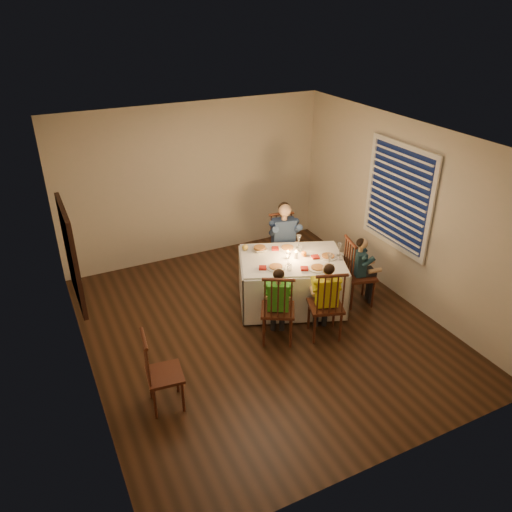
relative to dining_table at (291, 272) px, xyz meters
name	(u,v)px	position (x,y,z in m)	size (l,w,h in m)	color
ground	(262,328)	(-0.65, -0.35, -0.54)	(5.00, 5.00, 0.00)	black
wall_left	(76,284)	(-2.90, -0.35, 0.76)	(0.02, 5.00, 2.60)	beige
wall_right	(403,212)	(1.60, -0.35, 0.76)	(0.02, 5.00, 2.60)	beige
wall_back	(194,183)	(-0.65, 2.15, 0.76)	(4.50, 0.02, 2.60)	beige
ceiling	(263,140)	(-0.65, -0.35, 2.06)	(5.00, 5.00, 0.00)	white
dining_table	(291,272)	(0.00, 0.00, 0.00)	(1.75, 1.52, 0.73)	silver
chair_adult	(283,276)	(0.30, 0.76, -0.54)	(0.43, 0.41, 1.04)	#3D1D10
chair_near_left	(277,339)	(-0.57, -0.66, -0.54)	(0.43, 0.41, 1.04)	#3D1D10
chair_near_right	(323,335)	(0.03, -0.85, -0.54)	(0.43, 0.41, 1.04)	#3D1D10
chair_end	(356,302)	(0.91, -0.39, -0.54)	(0.43, 0.41, 1.04)	#3D1D10
chair_extra	(168,404)	(-2.23, -1.17, -0.54)	(0.40, 0.38, 0.97)	#3D1D10
adult	(283,276)	(0.30, 0.76, -0.54)	(0.46, 0.42, 1.26)	navy
child_green	(277,339)	(-0.57, -0.66, -0.54)	(0.36, 0.33, 1.07)	green
child_yellow	(323,335)	(0.03, -0.85, -0.54)	(0.37, 0.34, 1.09)	yellow
child_teal	(356,302)	(0.91, -0.39, -0.54)	(0.34, 0.31, 1.05)	#1B3845
setting_adult	(287,248)	(0.08, 0.28, 0.23)	(0.26, 0.26, 0.02)	silver
setting_green	(276,268)	(-0.34, -0.15, 0.23)	(0.26, 0.26, 0.02)	silver
setting_yellow	(318,268)	(0.16, -0.42, 0.23)	(0.26, 0.26, 0.02)	silver
setting_teal	(328,257)	(0.47, -0.20, 0.23)	(0.26, 0.26, 0.02)	silver
candle_left	(288,255)	(-0.06, 0.02, 0.27)	(0.06, 0.06, 0.10)	white
candle_right	(296,255)	(0.05, -0.02, 0.27)	(0.06, 0.06, 0.10)	white
squash	(245,247)	(-0.48, 0.52, 0.26)	(0.09, 0.09, 0.09)	yellow
orange_fruit	(304,254)	(0.18, -0.02, 0.26)	(0.08, 0.08, 0.08)	orange
serving_bowl	(260,249)	(-0.31, 0.40, 0.25)	(0.21, 0.21, 0.05)	silver
wall_mirror	(71,255)	(-2.86, -0.05, 0.96)	(0.06, 0.95, 1.15)	black
window_blinds	(398,197)	(1.56, -0.25, 0.96)	(0.07, 1.34, 1.54)	#0D1635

